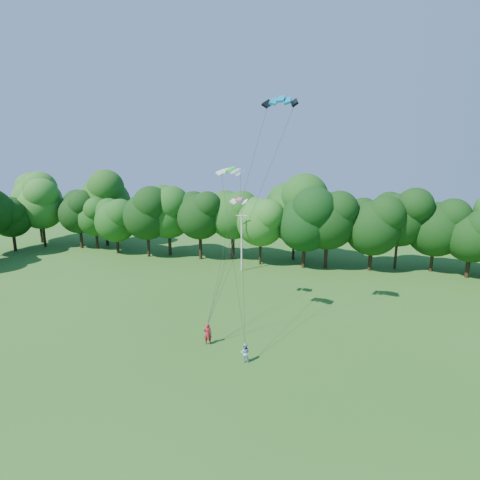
% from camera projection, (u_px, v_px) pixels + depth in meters
% --- Properties ---
extents(ground, '(160.00, 160.00, 0.00)m').
position_uv_depth(ground, '(156.00, 409.00, 23.55)').
color(ground, '#2A5C19').
rests_on(ground, ground).
extents(utility_pole, '(1.61, 0.20, 8.06)m').
position_uv_depth(utility_pole, '(242.00, 242.00, 52.07)').
color(utility_pole, silver).
rests_on(utility_pole, ground).
extents(kite_flyer_left, '(0.81, 0.68, 1.89)m').
position_uv_depth(kite_flyer_left, '(208.00, 334.00, 31.67)').
color(kite_flyer_left, '#AB1629').
rests_on(kite_flyer_left, ground).
extents(kite_flyer_right, '(0.83, 0.70, 1.53)m').
position_uv_depth(kite_flyer_right, '(245.00, 353.00, 28.95)').
color(kite_flyer_right, '#A3BAE3').
rests_on(kite_flyer_right, ground).
extents(kite_teal, '(2.79, 1.24, 0.71)m').
position_uv_depth(kite_teal, '(281.00, 99.00, 30.23)').
color(kite_teal, '#0580AD').
rests_on(kite_teal, ground).
extents(kite_green, '(2.51, 1.52, 0.40)m').
position_uv_depth(kite_green, '(231.00, 169.00, 31.75)').
color(kite_green, '#23EA33').
rests_on(kite_green, ground).
extents(kite_pink, '(1.79, 0.89, 0.35)m').
position_uv_depth(kite_pink, '(239.00, 200.00, 37.37)').
color(kite_pink, '#E8408E').
rests_on(kite_pink, ground).
extents(tree_back_west, '(10.13, 10.13, 14.74)m').
position_uv_depth(tree_back_west, '(104.00, 195.00, 66.45)').
color(tree_back_west, '#392217').
rests_on(tree_back_west, ground).
extents(tree_back_center, '(8.58, 8.58, 12.49)m').
position_uv_depth(tree_back_center, '(305.00, 214.00, 52.67)').
color(tree_back_center, black).
rests_on(tree_back_center, ground).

